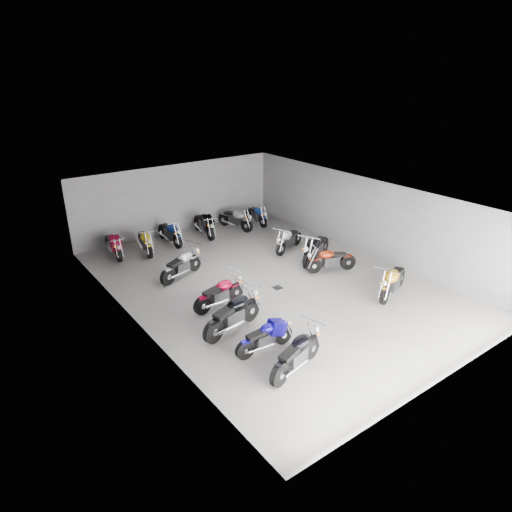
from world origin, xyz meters
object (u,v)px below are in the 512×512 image
object	(u,v)px
motorcycle_left_d	(220,293)
motorcycle_back_b	(145,241)
motorcycle_right_b	(393,281)
motorcycle_right_d	(331,260)
motorcycle_back_a	(113,245)
motorcycle_back_e	(236,219)
motorcycle_back_d	(204,224)
motorcycle_left_b	(265,337)
motorcycle_right_e	(316,248)
motorcycle_left_c	(233,314)
motorcycle_left_f	(182,265)
motorcycle_right_f	(289,239)
motorcycle_left_a	(297,354)
motorcycle_back_c	(170,233)
motorcycle_back_f	(257,214)
drain_grate	(277,288)

from	to	relation	value
motorcycle_left_d	motorcycle_back_b	size ratio (longest dim) A/B	0.95
motorcycle_right_b	motorcycle_right_d	xyz separation A→B (m)	(-0.32, 2.67, -0.06)
motorcycle_back_a	motorcycle_back_e	xyz separation A→B (m)	(5.97, -0.19, 0.01)
motorcycle_left_d	motorcycle_back_d	distance (m)	6.88
motorcycle_left_b	motorcycle_back_d	size ratio (longest dim) A/B	0.83
motorcycle_left_d	motorcycle_right_e	bearing A→B (deg)	93.16
motorcycle_left_c	motorcycle_right_b	world-z (taller)	motorcycle_left_c
motorcycle_left_f	motorcycle_right_f	xyz separation A→B (m)	(4.95, -0.29, -0.01)
motorcycle_left_a	motorcycle_left_f	size ratio (longest dim) A/B	1.03
motorcycle_back_a	motorcycle_right_f	bearing A→B (deg)	153.36
motorcycle_back_a	motorcycle_back_e	size ratio (longest dim) A/B	0.99
motorcycle_left_f	motorcycle_back_b	world-z (taller)	motorcycle_back_b
motorcycle_back_e	motorcycle_left_d	bearing A→B (deg)	39.17
motorcycle_right_b	motorcycle_back_b	size ratio (longest dim) A/B	1.03
motorcycle_left_a	motorcycle_back_a	size ratio (longest dim) A/B	1.00
motorcycle_left_b	motorcycle_back_d	distance (m)	9.66
motorcycle_left_f	motorcycle_right_d	bearing A→B (deg)	39.21
motorcycle_left_c	motorcycle_back_c	bearing A→B (deg)	154.02
motorcycle_left_b	motorcycle_back_f	bearing A→B (deg)	146.40
motorcycle_left_d	motorcycle_right_b	world-z (taller)	motorcycle_right_b
motorcycle_left_f	motorcycle_left_d	bearing A→B (deg)	-20.95
motorcycle_back_b	motorcycle_left_d	bearing A→B (deg)	101.07
motorcycle_right_e	motorcycle_right_b	bearing A→B (deg)	157.00
motorcycle_right_d	motorcycle_right_f	size ratio (longest dim) A/B	0.98
motorcycle_back_f	motorcycle_left_a	bearing A→B (deg)	66.49
motorcycle_left_f	motorcycle_back_b	bearing A→B (deg)	161.64
motorcycle_left_b	motorcycle_left_f	size ratio (longest dim) A/B	0.92
motorcycle_left_d	motorcycle_left_c	bearing A→B (deg)	-23.89
motorcycle_left_c	motorcycle_right_b	distance (m)	5.83
motorcycle_right_d	motorcycle_left_c	bearing A→B (deg)	125.82
motorcycle_right_f	motorcycle_left_c	bearing A→B (deg)	103.87
motorcycle_left_a	motorcycle_left_c	distance (m)	2.60
motorcycle_left_b	motorcycle_right_d	size ratio (longest dim) A/B	0.97
motorcycle_left_d	motorcycle_back_d	xyz separation A→B (m)	(3.02, 6.18, 0.06)
motorcycle_left_c	motorcycle_back_e	world-z (taller)	motorcycle_left_c
motorcycle_left_c	motorcycle_left_d	distance (m)	1.55
drain_grate	motorcycle_left_d	distance (m)	2.43
motorcycle_left_f	motorcycle_back_f	distance (m)	6.81
motorcycle_left_c	motorcycle_back_b	bearing A→B (deg)	163.54
motorcycle_right_f	motorcycle_back_e	xyz separation A→B (m)	(-0.31, 3.60, 0.02)
motorcycle_right_d	motorcycle_right_f	bearing A→B (deg)	19.77
motorcycle_right_e	motorcycle_back_e	world-z (taller)	motorcycle_right_e
motorcycle_right_f	motorcycle_back_d	bearing A→B (deg)	5.94
motorcycle_left_b	motorcycle_back_c	world-z (taller)	motorcycle_back_c
motorcycle_right_f	drain_grate	bearing A→B (deg)	111.91
motorcycle_back_f	motorcycle_left_d	bearing A→B (deg)	53.36
motorcycle_right_e	motorcycle_right_d	bearing A→B (deg)	143.80
motorcycle_left_b	motorcycle_right_f	size ratio (longest dim) A/B	0.96
drain_grate	motorcycle_back_e	world-z (taller)	motorcycle_back_e
motorcycle_right_e	motorcycle_back_c	distance (m)	6.52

